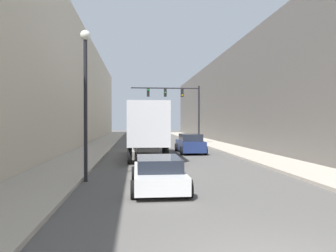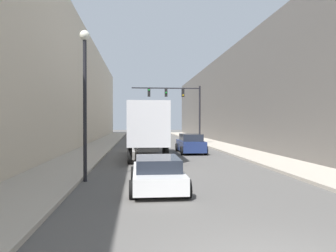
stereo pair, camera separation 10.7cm
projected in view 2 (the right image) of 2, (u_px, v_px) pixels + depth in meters
The scene contains 9 objects.
sidewalk_right at pixel (217, 145), 35.94m from camera, with size 3.10×80.00×0.15m.
sidewalk_left at pixel (100, 145), 34.75m from camera, with size 3.10×80.00×0.15m.
building_right at pixel (257, 96), 36.30m from camera, with size 6.00×80.00×10.82m.
building_left at pixel (56, 86), 34.24m from camera, with size 6.00×80.00×12.72m.
semi_truck at pixel (146, 128), 24.86m from camera, with size 2.55×12.19×3.85m.
sedan_car at pixel (157, 173), 12.72m from camera, with size 2.09×4.66×1.24m.
suv_car at pixel (191, 144), 27.10m from camera, with size 2.09×4.67×1.60m.
traffic_signal_gantry at pixel (181, 102), 36.79m from camera, with size 7.75×0.35×6.66m.
street_lamp at pixel (85, 84), 14.17m from camera, with size 0.44×0.44×6.56m.
Camera 2 is at (-2.39, -5.25, 2.60)m, focal length 35.00 mm.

